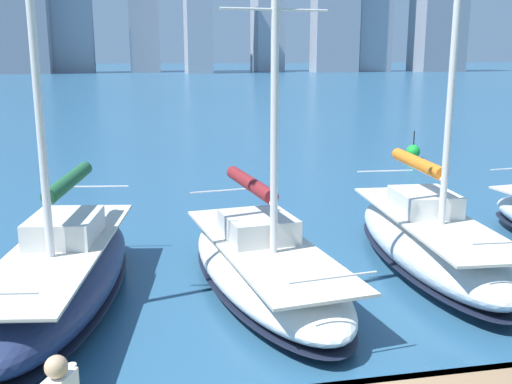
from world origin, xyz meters
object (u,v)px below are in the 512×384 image
(sailboat_orange, at_px, (429,239))
(sailboat_forest, at_px, (62,273))
(sailboat_maroon, at_px, (264,264))
(channel_buoy, at_px, (413,151))

(sailboat_orange, bearing_deg, sailboat_forest, 4.13)
(sailboat_orange, xyz_separation_m, sailboat_maroon, (4.34, 0.66, -0.11))
(sailboat_maroon, bearing_deg, sailboat_forest, -0.37)
(sailboat_orange, distance_m, sailboat_forest, 8.72)
(sailboat_orange, height_order, sailboat_forest, sailboat_orange)
(sailboat_orange, bearing_deg, channel_buoy, -114.43)
(sailboat_orange, height_order, channel_buoy, sailboat_orange)
(sailboat_maroon, bearing_deg, sailboat_orange, -171.41)
(sailboat_orange, relative_size, channel_buoy, 8.13)
(sailboat_maroon, bearing_deg, channel_buoy, -125.53)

